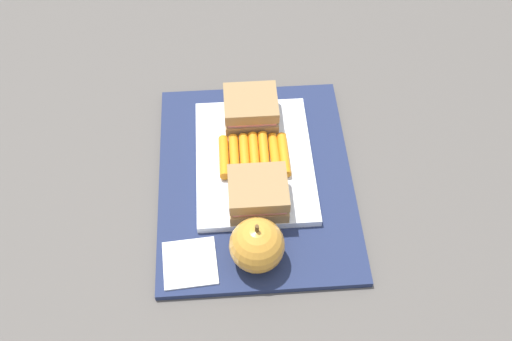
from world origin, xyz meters
The scene contains 8 objects.
ground_plane centered at (0.00, 0.00, 0.00)m, with size 2.40×2.40×0.00m, color #56514C.
lunchbag_mat centered at (0.00, 0.00, 0.01)m, with size 0.36×0.28×0.01m, color navy.
food_tray centered at (-0.03, 0.00, 0.02)m, with size 0.23×0.17×0.01m, color white.
sandwich_half_left centered at (-0.10, 0.00, 0.04)m, with size 0.07×0.08×0.04m.
sandwich_half_right centered at (0.05, 0.00, 0.04)m, with size 0.07×0.08×0.04m.
carrot_sticks_bundle centered at (-0.02, 0.00, 0.03)m, with size 0.08×0.10×0.02m.
apple centered at (0.13, -0.01, 0.05)m, with size 0.07×0.07×0.08m.
paper_napkin centered at (0.14, -0.10, 0.01)m, with size 0.07×0.07×0.00m, color white.
Camera 1 is at (0.51, -0.03, 0.71)m, focal length 41.66 mm.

